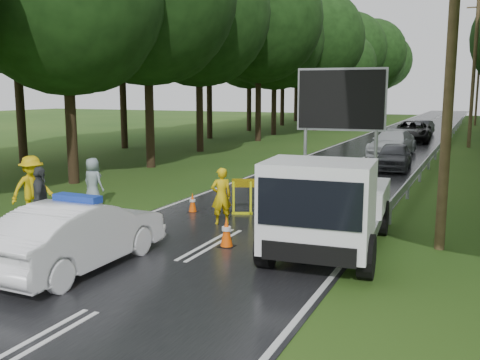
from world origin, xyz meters
The scene contains 23 objects.
ground centered at (0.00, 0.00, 0.00)m, with size 160.00×160.00×0.00m, color #1C4112.
road centered at (0.00, 30.00, 0.01)m, with size 7.00×140.00×0.02m, color black.
guardrail centered at (3.70, 29.67, 0.55)m, with size 0.12×60.06×0.70m.
utility_pole_near centered at (5.20, 2.00, 5.06)m, with size 1.40×0.24×10.00m.
utility_pole_mid centered at (5.20, 28.00, 5.06)m, with size 1.40×0.24×10.00m.
utility_pole_far centered at (5.20, 54.00, 5.06)m, with size 1.40×0.24×10.00m.
police_sedan centered at (-1.76, -2.73, 0.74)m, with size 1.56×4.45×1.61m.
work_truck centered at (2.80, 0.59, 1.17)m, with size 2.82×5.58×4.30m.
barrier centered at (0.34, 3.73, 0.86)m, with size 2.55×1.12×1.14m.
officer centered at (-0.70, 2.00, 0.82)m, with size 0.60×0.39×1.65m, color yellow.
civilian centered at (1.42, 3.00, 0.78)m, with size 0.76×0.59×1.56m, color #191FA6.
bystander_left centered at (-5.84, 0.00, 0.97)m, with size 1.26×0.72×1.95m, color #DFB60C.
bystander_mid centered at (-4.64, -0.90, 0.91)m, with size 1.07×0.44×1.82m, color #393C40.
bystander_right centered at (-5.71, 2.50, 0.81)m, with size 0.79×0.51×1.61m, color #8597A0.
queue_car_first centered at (2.14, 15.10, 0.66)m, with size 1.56×3.87×1.32m, color #3F4147.
queue_car_second centered at (1.17, 21.10, 0.74)m, with size 2.08×5.13×1.49m, color #AEB2B7.
queue_car_third centered at (1.17, 30.52, 0.79)m, with size 2.61×5.66×1.57m, color black.
queue_car_fourth centered at (1.19, 37.18, 0.64)m, with size 1.35×3.89×1.28m, color #3A3B41.
cone_near_left centered at (-3.09, -1.77, 0.38)m, with size 0.37×0.37×0.78m.
cone_center centered at (0.43, 0.00, 0.38)m, with size 0.37×0.37×0.78m.
cone_far centered at (0.32, 2.50, 0.31)m, with size 0.31×0.31×0.65m.
cone_left_mid centered at (-2.21, 3.00, 0.31)m, with size 0.30×0.30×0.64m.
cone_right centered at (2.94, 4.50, 0.33)m, with size 0.32×0.32×0.68m.
Camera 1 is at (5.95, -11.41, 3.79)m, focal length 40.00 mm.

